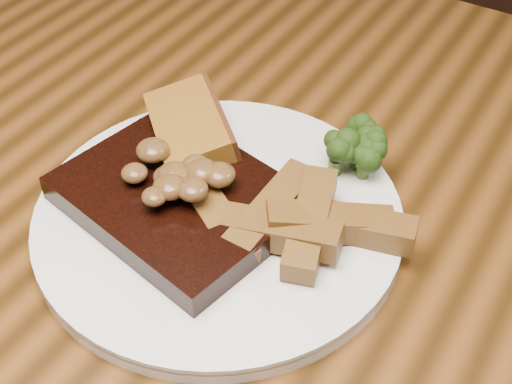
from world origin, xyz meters
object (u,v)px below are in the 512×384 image
dining_table (242,301)px  steak (179,199)px  plate (219,220)px  potato_wedges (288,248)px  garlic_bread (190,145)px

dining_table → steak: steak is taller
plate → potato_wedges: size_ratio=2.32×
steak → garlic_bread: 0.07m
dining_table → garlic_bread: (-0.08, 0.04, 0.12)m
dining_table → potato_wedges: (0.05, -0.02, 0.12)m
steak → garlic_bread: bearing=129.8°
potato_wedges → plate: bearing=170.1°
garlic_bread → steak: bearing=-19.9°
garlic_bread → potato_wedges: (0.13, -0.06, 0.00)m
potato_wedges → dining_table: bearing=162.6°
steak → plate: bearing=35.7°
steak → potato_wedges: (0.10, 0.00, -0.00)m
garlic_bread → potato_wedges: bearing=17.2°
dining_table → garlic_bread: bearing=150.9°
plate → steak: 0.04m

